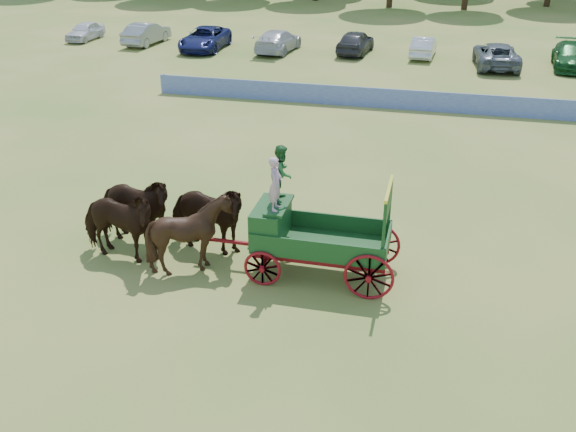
# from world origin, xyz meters

# --- Properties ---
(ground) EXTENTS (160.00, 160.00, 0.00)m
(ground) POSITION_xyz_m (0.00, 0.00, 0.00)
(ground) COLOR #A88F4C
(ground) RESTS_ON ground
(horse_lead_left) EXTENTS (2.94, 1.60, 2.37)m
(horse_lead_left) POSITION_xyz_m (-7.53, 0.22, 1.19)
(horse_lead_left) COLOR black
(horse_lead_left) RESTS_ON ground
(horse_lead_right) EXTENTS (2.89, 1.47, 2.37)m
(horse_lead_right) POSITION_xyz_m (-7.53, 1.32, 1.19)
(horse_lead_right) COLOR black
(horse_lead_right) RESTS_ON ground
(horse_wheel_left) EXTENTS (2.54, 2.36, 2.38)m
(horse_wheel_left) POSITION_xyz_m (-5.13, 0.22, 1.19)
(horse_wheel_left) COLOR black
(horse_wheel_left) RESTS_ON ground
(horse_wheel_right) EXTENTS (2.98, 1.72, 2.37)m
(horse_wheel_right) POSITION_xyz_m (-5.13, 1.32, 1.19)
(horse_wheel_right) COLOR black
(horse_wheel_right) RESTS_ON ground
(farm_dray) EXTENTS (6.00, 2.00, 3.79)m
(farm_dray) POSITION_xyz_m (-2.18, 0.80, 1.67)
(farm_dray) COLOR maroon
(farm_dray) RESTS_ON ground
(sponsor_banner) EXTENTS (26.00, 0.08, 1.05)m
(sponsor_banner) POSITION_xyz_m (-1.00, 18.00, 0.53)
(sponsor_banner) COLOR #1D379F
(sponsor_banner) RESTS_ON ground
(parked_cars) EXTENTS (37.56, 7.37, 1.64)m
(parked_cars) POSITION_xyz_m (-6.50, 30.03, 0.78)
(parked_cars) COLOR silver
(parked_cars) RESTS_ON ground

